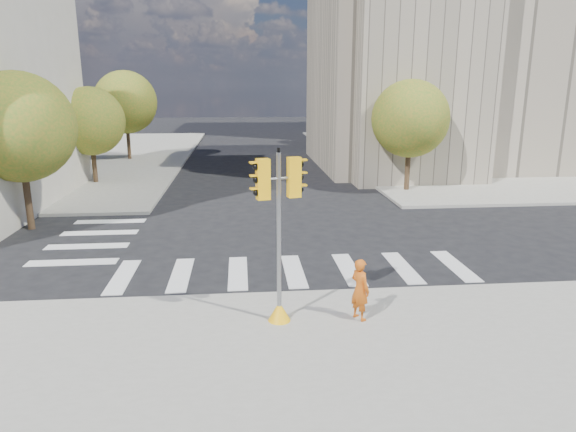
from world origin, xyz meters
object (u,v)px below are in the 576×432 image
Objects in this scene: lamp_near at (398,106)px; lamp_far at (350,100)px; traffic_signal at (279,251)px; photographer at (360,289)px.

lamp_near and lamp_far have the same top height.
lamp_far is at bearing 60.36° from traffic_signal.
traffic_signal is (-8.86, -33.83, -2.62)m from lamp_far.
lamp_near is 14.00m from lamp_far.
photographer is at bearing -101.44° from lamp_far.
lamp_far is at bearing -42.43° from photographer.
traffic_signal is 2.73× the size of photographer.
traffic_signal reaches higher than photographer.
traffic_signal is (-8.86, -19.83, -2.62)m from lamp_near.
photographer is (-6.86, -19.92, -3.64)m from lamp_near.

